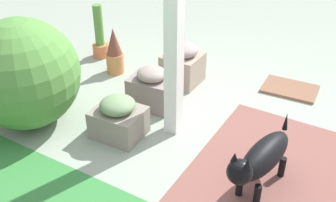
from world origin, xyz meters
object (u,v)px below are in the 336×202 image
round_shrub (23,74)px  terracotta_pot_tall (100,38)px  stone_planter_nearest (183,64)px  stone_planter_mid (119,118)px  doormat (290,89)px  stone_planter_near (152,89)px  terracotta_pot_spiky (114,52)px  dog (261,158)px  porch_pillar (174,26)px

round_shrub → terracotta_pot_tall: size_ratio=1.53×
stone_planter_nearest → stone_planter_mid: (0.02, 1.22, -0.04)m
stone_planter_nearest → terracotta_pot_tall: bearing=-2.7°
stone_planter_mid → doormat: (-1.17, -1.68, -0.17)m
round_shrub → stone_planter_mid: bearing=-164.0°
stone_planter_nearest → stone_planter_near: bearing=87.9°
doormat → terracotta_pot_spiky: bearing=18.5°
stone_planter_near → dog: (-1.41, 0.65, 0.12)m
stone_planter_nearest → stone_planter_mid: size_ratio=1.02×
stone_planter_mid → porch_pillar: bearing=-140.4°
round_shrub → terracotta_pot_spiky: (-0.09, -1.28, -0.27)m
stone_planter_mid → round_shrub: (0.90, 0.26, 0.35)m
dog → doormat: dog is taller
round_shrub → terracotta_pot_tall: 1.60m
stone_planter_nearest → terracotta_pot_spiky: (0.83, 0.20, 0.04)m
stone_planter_mid → terracotta_pot_spiky: (0.81, -1.02, 0.08)m
stone_planter_mid → stone_planter_near: bearing=-89.3°
porch_pillar → round_shrub: bearing=24.5°
porch_pillar → stone_planter_nearest: size_ratio=4.38×
porch_pillar → terracotta_pot_tall: 2.07m
dog → terracotta_pot_tall: bearing=-26.6°
porch_pillar → stone_planter_nearest: porch_pillar is taller
terracotta_pot_spiky → dog: (-2.21, 1.06, 0.06)m
stone_planter_near → round_shrub: round_shrub is taller
doormat → stone_planter_near: bearing=42.6°
stone_planter_mid → dog: (-1.40, 0.04, 0.14)m
stone_planter_nearest → doormat: bearing=-158.3°
porch_pillar → terracotta_pot_spiky: 1.61m
terracotta_pot_spiky → porch_pillar: bearing=150.6°
stone_planter_mid → dog: dog is taller
terracotta_pot_spiky → round_shrub: bearing=86.1°
stone_planter_near → doormat: 1.60m
porch_pillar → stone_planter_mid: (0.41, 0.34, -0.89)m
terracotta_pot_tall → dog: (-2.65, 1.32, 0.08)m
terracotta_pot_tall → dog: 2.96m
terracotta_pot_spiky → terracotta_pot_tall: (0.43, -0.26, -0.02)m
terracotta_pot_tall → doormat: terracotta_pot_tall is taller
porch_pillar → stone_planter_near: porch_pillar is taller
round_shrub → dog: (-2.30, -0.21, -0.21)m
stone_planter_mid → terracotta_pot_tall: (1.24, -1.28, 0.06)m
stone_planter_nearest → terracotta_pot_tall: 1.26m
dog → doormat: bearing=-82.2°
round_shrub → doormat: round_shrub is taller
stone_planter_near → dog: 1.56m
terracotta_pot_spiky → terracotta_pot_tall: bearing=-31.0°
stone_planter_mid → round_shrub: 1.00m
stone_planter_near → dog: bearing=155.4°
terracotta_pot_tall → dog: size_ratio=0.84×
doormat → stone_planter_mid: bearing=55.2°
terracotta_pot_tall → stone_planter_near: bearing=151.2°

